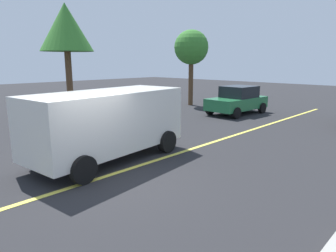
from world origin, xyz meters
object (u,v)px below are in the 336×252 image
object	(u,v)px
tree_left_verge	(191,48)
tree_centre_verge	(66,28)
white_van	(108,121)
car_green_far_lane	(237,100)

from	to	relation	value
tree_left_verge	tree_centre_verge	size ratio (longest dim) A/B	0.85
white_van	tree_centre_verge	xyz separation A→B (m)	(3.06, 8.05, 3.62)
car_green_far_lane	tree_left_verge	xyz separation A→B (m)	(1.01, 4.51, 3.22)
white_van	car_green_far_lane	xyz separation A→B (m)	(10.56, 1.70, -0.43)
white_van	tree_centre_verge	bearing A→B (deg)	69.18
white_van	car_green_far_lane	size ratio (longest dim) A/B	1.30
tree_left_verge	car_green_far_lane	bearing A→B (deg)	-102.62
tree_centre_verge	car_green_far_lane	bearing A→B (deg)	-40.21
white_van	car_green_far_lane	distance (m)	10.71
tree_left_verge	white_van	bearing A→B (deg)	-151.75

